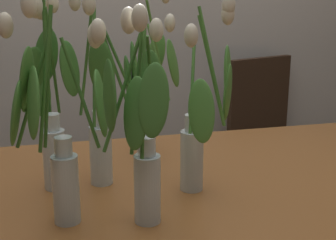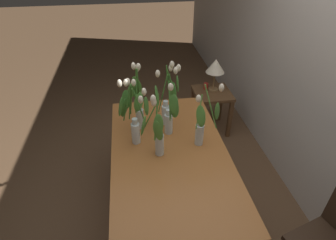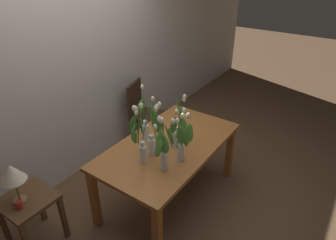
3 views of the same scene
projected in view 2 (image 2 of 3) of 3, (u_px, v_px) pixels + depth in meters
The scene contains 11 objects.
ground_plane at pixel (170, 212), 2.54m from camera, with size 18.00×18.00×0.00m, color brown.
dining_table at pixel (170, 161), 2.17m from camera, with size 1.60×0.90×0.74m.
tulip_vase_0 at pixel (133, 117), 2.10m from camera, with size 0.19×0.26×0.56m.
tulip_vase_1 at pixel (169, 101), 2.32m from camera, with size 0.14×0.16×0.59m.
tulip_vase_2 at pixel (138, 103), 2.27m from camera, with size 0.26×0.16×0.58m.
tulip_vase_3 at pixel (202, 127), 2.08m from camera, with size 0.17×0.21×0.58m.
tulip_vase_4 at pixel (169, 110), 2.18m from camera, with size 0.27×0.20×0.57m.
tulip_vase_5 at pixel (157, 135), 1.97m from camera, with size 0.18×0.18×0.57m.
side_table at pixel (212, 100), 3.37m from camera, with size 0.44×0.44×0.55m.
table_lamp at pixel (215, 67), 3.17m from camera, with size 0.22×0.22×0.40m.
pillar_candle at pixel (206, 86), 3.35m from camera, with size 0.06×0.06×0.07m, color #B72D23.
Camera 2 is at (1.58, -0.25, 2.16)m, focal length 29.22 mm.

